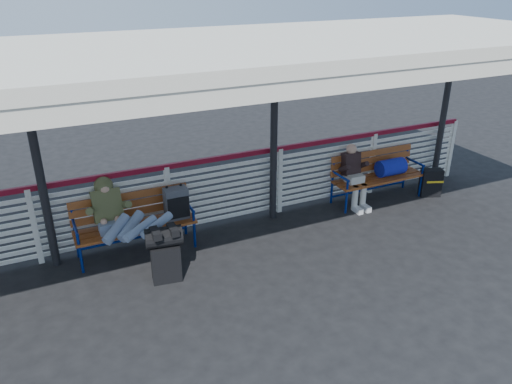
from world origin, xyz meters
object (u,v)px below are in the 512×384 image
bench_right (382,170)px  suitcase_side (431,183)px  luggage_stack (165,252)px  bench_left (149,213)px  traveler_man (128,221)px  companion_person (354,175)px

bench_right → suitcase_side: bench_right is taller
luggage_stack → bench_left: size_ratio=0.46×
luggage_stack → traveler_man: (-0.35, 0.63, 0.26)m
suitcase_side → traveler_man: bearing=-158.1°
bench_left → traveler_man: traveler_man is taller
traveler_man → suitcase_side: traveler_man is taller
bench_right → companion_person: (-0.66, -0.03, 0.01)m
traveler_man → bench_left: bearing=40.4°
luggage_stack → traveler_man: 0.76m
bench_right → traveler_man: bearing=-176.4°
luggage_stack → suitcase_side: size_ratio=1.54×
bench_left → suitcase_side: 5.36m
traveler_man → luggage_stack: bearing=-60.9°
luggage_stack → traveler_man: size_ratio=0.54×
luggage_stack → companion_person: companion_person is taller
traveler_man → companion_person: (4.13, 0.28, -0.11)m
companion_person → luggage_stack: bearing=-166.5°
luggage_stack → bench_left: (0.04, 0.96, 0.16)m
bench_left → suitcase_side: size_ratio=3.35×
luggage_stack → companion_person: (3.78, 0.91, 0.15)m
companion_person → suitcase_side: bearing=-10.1°
luggage_stack → suitcase_side: luggage_stack is taller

